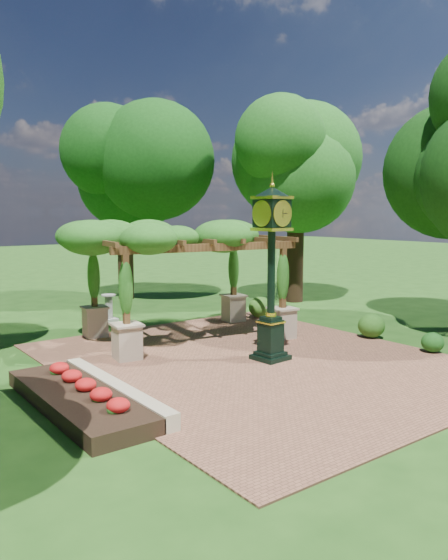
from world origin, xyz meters
TOP-DOWN VIEW (x-y plane):
  - ground at (0.00, 0.00)m, footprint 120.00×120.00m
  - brick_plaza at (0.00, 1.00)m, footprint 10.00×12.00m
  - border_wall at (-4.60, 0.50)m, footprint 0.35×5.00m
  - flower_bed at (-5.50, 0.50)m, footprint 1.50×5.00m
  - pedestal_clock at (0.41, 0.82)m, footprint 1.06×1.06m
  - pergola at (0.06, 4.59)m, footprint 6.77×4.76m
  - sundial at (-0.81, 8.93)m, footprint 0.59×0.59m
  - shrub_front at (4.86, -1.51)m, footprint 0.86×0.86m
  - shrub_mid at (4.96, 0.84)m, footprint 1.08×1.08m
  - shrub_back at (4.25, 5.73)m, footprint 0.95×0.95m
  - tree_north at (2.31, 13.62)m, footprint 5.09×5.09m
  - tree_east_far at (8.32, 7.97)m, footprint 5.14×5.14m

SIDE VIEW (x-z plane):
  - ground at x=0.00m, z-range 0.00..0.00m
  - brick_plaza at x=0.00m, z-range 0.00..0.04m
  - flower_bed at x=-5.50m, z-range 0.00..0.36m
  - border_wall at x=-4.60m, z-range 0.00..0.40m
  - shrub_front at x=4.86m, z-range 0.04..0.64m
  - shrub_mid at x=4.96m, z-range 0.04..0.84m
  - sundial at x=-0.81m, z-range -0.06..0.99m
  - shrub_back at x=4.25m, z-range 0.04..0.89m
  - pedestal_clock at x=0.41m, z-range 0.49..5.49m
  - pergola at x=0.06m, z-range 1.27..5.24m
  - tree_north at x=2.31m, z-range 1.66..10.54m
  - tree_east_far at x=8.32m, z-range 1.91..12.15m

